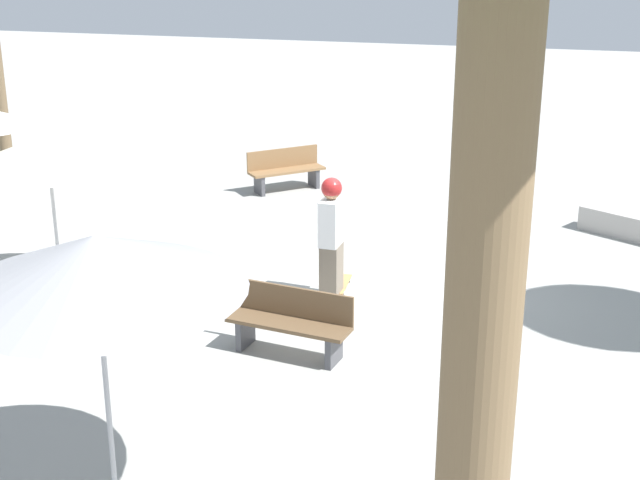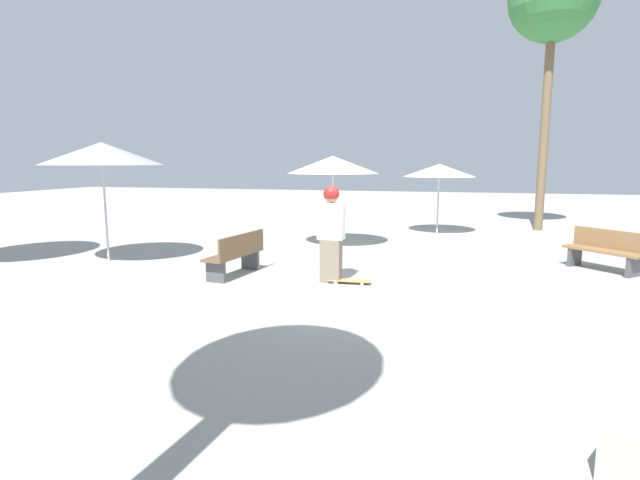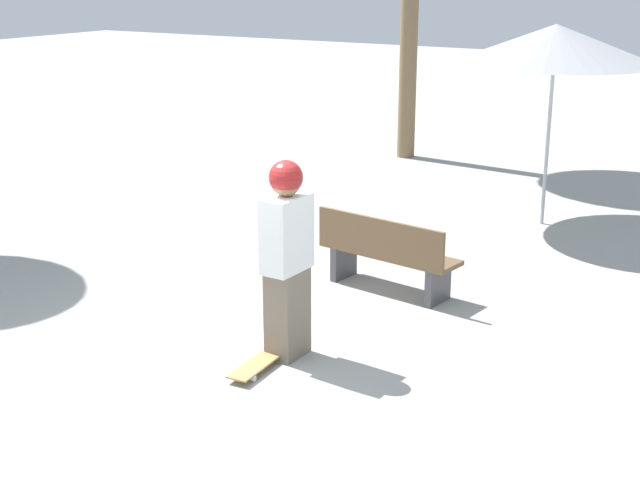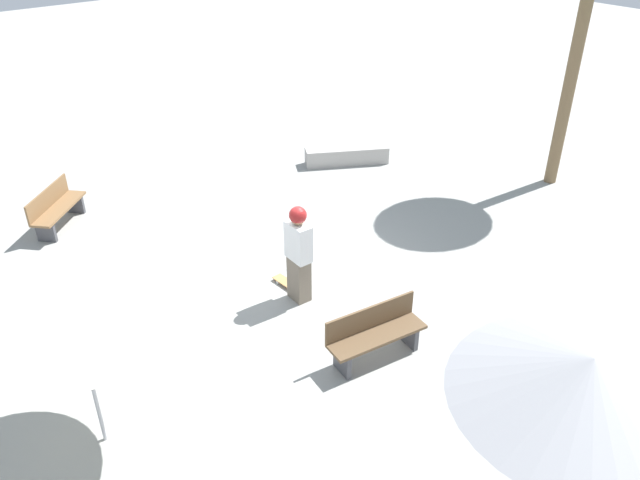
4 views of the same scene
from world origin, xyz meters
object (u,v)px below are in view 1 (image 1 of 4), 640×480
(concrete_ledge, at_px, (639,228))
(bench_near, at_px, (286,170))
(bench_far, at_px, (291,322))
(skateboard, at_px, (341,284))
(shade_umbrella_cream, at_px, (48,150))
(shade_umbrella_grey, at_px, (95,263))
(skater_main, at_px, (331,234))

(concrete_ledge, distance_m, bench_near, 7.03)
(concrete_ledge, bearing_deg, bench_far, -127.74)
(bench_near, bearing_deg, skateboard, 73.21)
(skateboard, xyz_separation_m, bench_far, (-0.07, -2.30, 0.37))
(skateboard, distance_m, concrete_ledge, 5.70)
(skateboard, height_order, shade_umbrella_cream, shade_umbrella_cream)
(concrete_ledge, bearing_deg, shade_umbrella_grey, -119.05)
(bench_far, bearing_deg, bench_near, -63.49)
(concrete_ledge, height_order, bench_near, bench_near)
(skater_main, xyz_separation_m, shade_umbrella_cream, (-3.94, -0.91, 1.19))
(concrete_ledge, relative_size, shade_umbrella_grey, 0.77)
(shade_umbrella_grey, bearing_deg, shade_umbrella_cream, 126.13)
(skateboard, bearing_deg, shade_umbrella_grey, 169.51)
(skateboard, height_order, concrete_ledge, concrete_ledge)
(skater_main, bearing_deg, shade_umbrella_cream, 104.93)
(concrete_ledge, distance_m, bench_far, 7.40)
(skater_main, relative_size, bench_far, 1.10)
(shade_umbrella_cream, bearing_deg, bench_far, -14.69)
(skater_main, xyz_separation_m, bench_far, (-0.02, -1.93, -0.55))
(concrete_ledge, distance_m, shade_umbrella_cream, 9.92)
(skater_main, height_order, bench_far, skater_main)
(skater_main, relative_size, shade_umbrella_grey, 0.68)
(skater_main, distance_m, bench_far, 2.01)
(bench_near, xyz_separation_m, shade_umbrella_cream, (-1.55, -6.17, 1.74))
(skateboard, height_order, bench_far, bench_far)
(skater_main, bearing_deg, bench_near, 26.39)
(skateboard, bearing_deg, bench_near, 23.17)
(skateboard, relative_size, shade_umbrella_grey, 0.30)
(skater_main, bearing_deg, skateboard, -7.14)
(concrete_ledge, bearing_deg, skateboard, -141.42)
(concrete_ledge, relative_size, shade_umbrella_cream, 0.86)
(bench_near, distance_m, shade_umbrella_grey, 10.98)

